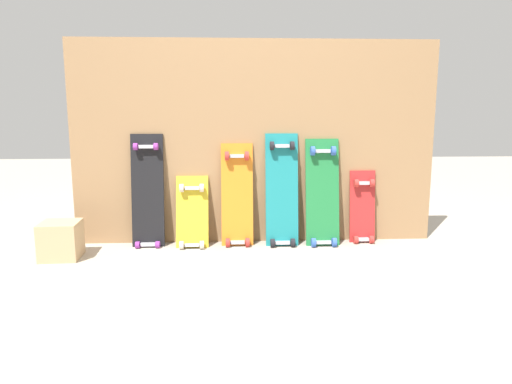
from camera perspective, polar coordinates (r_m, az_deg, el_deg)
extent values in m
plane|color=#A89E8E|center=(3.47, -0.06, -6.14)|extent=(12.00, 12.00, 0.00)
cube|color=#99724C|center=(3.42, -0.13, 5.90)|extent=(2.60, 0.04, 1.44)
cube|color=black|center=(3.43, -12.86, -0.42)|extent=(0.23, 0.11, 0.86)
cube|color=#B7B7BF|center=(3.45, -12.82, -6.15)|extent=(0.10, 0.04, 0.03)
cube|color=#B7B7BF|center=(3.40, -13.05, 5.32)|extent=(0.10, 0.04, 0.03)
cylinder|color=purple|center=(3.44, -14.03, -6.19)|extent=(0.03, 0.05, 0.05)
cylinder|color=purple|center=(3.42, -11.71, -6.21)|extent=(0.03, 0.05, 0.05)
cylinder|color=purple|center=(3.40, -14.27, 5.30)|extent=(0.03, 0.05, 0.05)
cylinder|color=purple|center=(3.37, -11.92, 5.36)|extent=(0.03, 0.05, 0.05)
cube|color=gold|center=(3.39, -7.66, -2.95)|extent=(0.23, 0.17, 0.56)
cube|color=#B7B7BF|center=(3.37, -7.69, -6.33)|extent=(0.10, 0.04, 0.03)
cube|color=#B7B7BF|center=(3.38, -7.70, 0.45)|extent=(0.10, 0.04, 0.03)
cylinder|color=beige|center=(3.36, -8.92, -6.33)|extent=(0.03, 0.06, 0.06)
cylinder|color=beige|center=(3.34, -6.50, -6.33)|extent=(0.03, 0.06, 0.06)
cylinder|color=beige|center=(3.37, -8.91, 0.47)|extent=(0.03, 0.06, 0.06)
cylinder|color=beige|center=(3.36, -6.53, 0.50)|extent=(0.03, 0.06, 0.06)
cube|color=orange|center=(3.38, -2.28, -0.86)|extent=(0.23, 0.12, 0.79)
cube|color=#B7B7BF|center=(3.39, -2.23, -6.05)|extent=(0.10, 0.04, 0.03)
cube|color=#B7B7BF|center=(3.36, -2.32, 4.34)|extent=(0.10, 0.04, 0.03)
cylinder|color=red|center=(3.37, -3.42, -6.10)|extent=(0.03, 0.06, 0.06)
cylinder|color=red|center=(3.37, -1.03, -6.08)|extent=(0.03, 0.06, 0.06)
cylinder|color=red|center=(3.34, -3.52, 4.34)|extent=(0.03, 0.06, 0.06)
cylinder|color=red|center=(3.34, -1.11, 4.36)|extent=(0.03, 0.06, 0.06)
cube|color=#197A7F|center=(3.38, 3.12, -0.28)|extent=(0.23, 0.14, 0.86)
cube|color=#B7B7BF|center=(3.39, 3.20, -6.09)|extent=(0.10, 0.04, 0.03)
cube|color=#B7B7BF|center=(3.37, 3.12, 5.54)|extent=(0.10, 0.04, 0.03)
cylinder|color=black|center=(3.36, 2.01, -6.15)|extent=(0.03, 0.06, 0.06)
cylinder|color=black|center=(3.38, 4.45, -6.10)|extent=(0.03, 0.06, 0.06)
cylinder|color=black|center=(3.34, 1.93, 5.56)|extent=(0.03, 0.06, 0.06)
cylinder|color=black|center=(3.36, 4.38, 5.56)|extent=(0.03, 0.06, 0.06)
cube|color=#1E7238|center=(3.42, 7.97, -0.56)|extent=(0.24, 0.16, 0.82)
cube|color=#B7B7BF|center=(3.42, 8.09, -6.00)|extent=(0.11, 0.04, 0.03)
cube|color=#B7B7BF|center=(3.41, 8.00, 4.88)|extent=(0.11, 0.04, 0.03)
cylinder|color=#3359B2|center=(3.39, 6.92, -6.06)|extent=(0.03, 0.06, 0.06)
cylinder|color=#3359B2|center=(3.42, 9.38, -5.99)|extent=(0.03, 0.06, 0.06)
cylinder|color=#3359B2|center=(3.38, 6.82, 4.92)|extent=(0.03, 0.06, 0.06)
cylinder|color=#3359B2|center=(3.41, 9.28, 4.90)|extent=(0.03, 0.06, 0.06)
cube|color=#B22626|center=(3.55, 12.63, -2.23)|extent=(0.18, 0.08, 0.59)
cube|color=#B7B7BF|center=(3.56, 12.71, -5.56)|extent=(0.08, 0.04, 0.03)
cube|color=#B7B7BF|center=(3.52, 12.77, 1.06)|extent=(0.08, 0.04, 0.03)
cylinder|color=red|center=(3.53, 11.89, -5.64)|extent=(0.03, 0.06, 0.06)
cylinder|color=red|center=(3.56, 13.68, -5.57)|extent=(0.03, 0.06, 0.06)
cylinder|color=red|center=(3.48, 11.94, 1.04)|extent=(0.03, 0.06, 0.06)
cylinder|color=red|center=(3.51, 13.75, 1.05)|extent=(0.03, 0.06, 0.06)
cube|color=tan|center=(3.36, -22.38, -5.37)|extent=(0.25, 0.25, 0.24)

